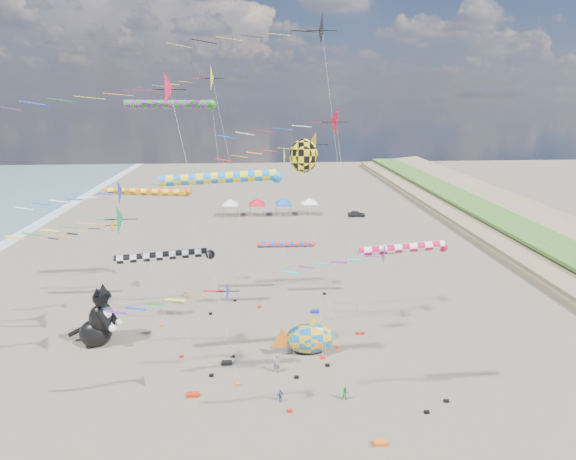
% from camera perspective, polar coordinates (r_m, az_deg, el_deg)
% --- Properties ---
extents(ground, '(260.00, 260.00, 0.00)m').
position_cam_1_polar(ground, '(31.96, -1.38, -26.96)').
color(ground, brown).
rests_on(ground, ground).
extents(delta_kite_0, '(11.13, 2.59, 24.97)m').
position_cam_1_polar(delta_kite_0, '(44.47, -9.42, 18.27)').
color(delta_kite_0, '#FAFF1C').
rests_on(delta_kite_0, ground).
extents(delta_kite_1, '(15.23, 2.47, 23.77)m').
position_cam_1_polar(delta_kite_1, '(31.61, -18.19, 16.19)').
color(delta_kite_1, '#E81642').
rests_on(delta_kite_1, ground).
extents(delta_kite_2, '(10.13, 1.75, 13.97)m').
position_cam_1_polar(delta_kite_2, '(50.80, -15.05, 5.54)').
color(delta_kite_2, '#1CA8E2').
rests_on(delta_kite_2, ground).
extents(delta_kite_3, '(12.10, 2.53, 15.04)m').
position_cam_1_polar(delta_kite_3, '(34.43, -19.20, 1.42)').
color(delta_kite_3, '#0F8241').
rests_on(delta_kite_3, ground).
extents(delta_kite_4, '(11.00, 1.72, 10.94)m').
position_cam_1_polar(delta_kite_4, '(30.19, -9.81, -7.81)').
color(delta_kite_4, '#1722E2').
rests_on(delta_kite_4, ground).
extents(delta_kite_5, '(9.83, 1.61, 12.90)m').
position_cam_1_polar(delta_kite_5, '(29.36, 10.31, -4.34)').
color(delta_kite_5, purple).
rests_on(delta_kite_5, ground).
extents(delta_kite_6, '(11.71, 2.55, 21.32)m').
position_cam_1_polar(delta_kite_6, '(38.54, 6.04, 13.22)').
color(delta_kite_6, red).
rests_on(delta_kite_6, ground).
extents(delta_kite_7, '(11.14, 2.22, 16.19)m').
position_cam_1_polar(delta_kite_7, '(37.62, -21.62, 4.37)').
color(delta_kite_7, '#1C32CD').
rests_on(delta_kite_7, ground).
extents(delta_kite_8, '(9.85, 2.42, 19.50)m').
position_cam_1_polar(delta_kite_8, '(36.07, 2.91, 10.27)').
color(delta_kite_8, gold).
rests_on(delta_kite_8, ground).
extents(delta_kite_9, '(9.31, 1.62, 11.45)m').
position_cam_1_polar(delta_kite_9, '(44.95, -22.74, 0.12)').
color(delta_kite_9, orange).
rests_on(delta_kite_9, ground).
extents(delta_kite_10, '(15.08, 2.64, 28.36)m').
position_cam_1_polar(delta_kite_10, '(38.44, 3.02, 23.70)').
color(delta_kite_10, black).
rests_on(delta_kite_10, ground).
extents(windsock_0, '(9.84, 0.82, 16.95)m').
position_cam_1_polar(windsock_0, '(31.93, -8.05, 6.48)').
color(windsock_0, blue).
rests_on(windsock_0, ground).
extents(windsock_1, '(7.39, 0.65, 12.66)m').
position_cam_1_polar(windsock_1, '(30.94, 14.80, -2.41)').
color(windsock_1, red).
rests_on(windsock_1, ground).
extents(windsock_2, '(9.24, 0.78, 10.03)m').
position_cam_1_polar(windsock_2, '(37.64, -14.96, -3.21)').
color(windsock_2, black).
rests_on(windsock_2, ground).
extents(windsock_3, '(9.99, 0.84, 21.67)m').
position_cam_1_polar(windsock_3, '(46.71, -14.34, 15.13)').
color(windsock_3, '#1F8317').
rests_on(windsock_3, ground).
extents(windsock_4, '(7.81, 0.72, 6.56)m').
position_cam_1_polar(windsock_4, '(49.81, 0.03, -1.88)').
color(windsock_4, red).
rests_on(windsock_4, ground).
extents(windsock_5, '(9.44, 0.72, 13.56)m').
position_cam_1_polar(windsock_5, '(45.07, -16.98, 4.56)').
color(windsock_5, '#D65812').
rests_on(windsock_5, ground).
extents(angelfish_kite, '(3.74, 3.02, 18.88)m').
position_cam_1_polar(angelfish_kite, '(35.30, 1.68, 9.15)').
color(angelfish_kite, yellow).
rests_on(angelfish_kite, ground).
extents(cat_inflatable, '(4.77, 3.12, 5.93)m').
position_cam_1_polar(cat_inflatable, '(44.96, -23.10, -9.86)').
color(cat_inflatable, black).
rests_on(cat_inflatable, ground).
extents(fish_inflatable, '(5.88, 2.30, 3.73)m').
position_cam_1_polar(fish_inflatable, '(40.84, 2.76, -13.55)').
color(fish_inflatable, '#1270B3').
rests_on(fish_inflatable, ground).
extents(person_adult, '(0.64, 0.44, 1.68)m').
position_cam_1_polar(person_adult, '(38.69, -1.43, -16.56)').
color(person_adult, gray).
rests_on(person_adult, ground).
extents(child_green, '(0.58, 0.48, 1.12)m').
position_cam_1_polar(child_green, '(36.17, 7.30, -19.92)').
color(child_green, '#1B8734').
rests_on(child_green, ground).
extents(child_blue, '(0.65, 0.47, 1.03)m').
position_cam_1_polar(child_blue, '(35.79, -0.99, -20.31)').
color(child_blue, '#2B31A7').
rests_on(child_blue, ground).
extents(kite_bag_0, '(0.90, 0.44, 0.30)m').
position_cam_1_polar(kite_bag_0, '(40.31, -7.79, -16.39)').
color(kite_bag_0, black).
rests_on(kite_bag_0, ground).
extents(kite_bag_1, '(0.90, 0.44, 0.30)m').
position_cam_1_polar(kite_bag_1, '(33.23, 11.68, -24.97)').
color(kite_bag_1, '#E05B12').
rests_on(kite_bag_1, ground).
extents(kite_bag_2, '(0.90, 0.44, 0.30)m').
position_cam_1_polar(kite_bag_2, '(37.23, -11.96, -19.76)').
color(kite_bag_2, red).
rests_on(kite_bag_2, ground).
extents(kite_bag_3, '(0.90, 0.44, 0.30)m').
position_cam_1_polar(kite_bag_3, '(48.32, 3.44, -10.27)').
color(kite_bag_3, '#1322BE').
rests_on(kite_bag_3, ground).
extents(tent_row, '(19.20, 4.20, 3.80)m').
position_cam_1_polar(tent_row, '(85.25, -2.30, 3.91)').
color(tent_row, silver).
rests_on(tent_row, ground).
extents(parked_car, '(3.30, 1.43, 1.11)m').
position_cam_1_polar(parked_car, '(85.96, 8.70, 2.06)').
color(parked_car, '#26262D').
rests_on(parked_car, ground).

